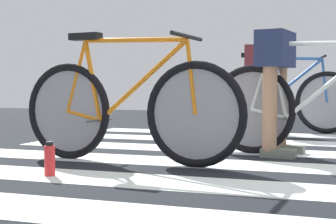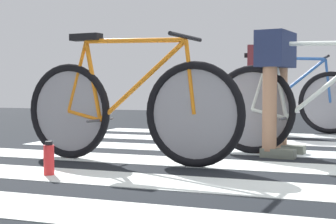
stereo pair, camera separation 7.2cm
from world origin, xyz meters
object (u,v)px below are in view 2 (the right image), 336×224
Objects in this scene: cyclist_2_of_3 at (276,76)px; bicycle_3_of_3 at (284,100)px; bicycle_1_of_3 at (127,109)px; cyclist_3_of_3 at (258,77)px; water_bottle at (49,159)px; bicycle_2_of_3 at (316,107)px.

cyclist_2_of_3 reaches higher than bicycle_3_of_3.
cyclist_2_of_3 is at bearing 43.63° from bicycle_1_of_3.
bicycle_1_of_3 is 2.73m from cyclist_3_of_3.
bicycle_3_of_3 is (0.78, 2.72, 0.00)m from bicycle_1_of_3.
cyclist_2_of_3 is 1.98m from cyclist_3_of_3.
water_bottle is at bearing -111.13° from cyclist_3_of_3.
water_bottle is (-0.70, -3.32, -0.56)m from cyclist_3_of_3.
bicycle_2_of_3 is at bearing -85.96° from bicycle_3_of_3.
cyclist_2_of_3 is at bearing -85.28° from cyclist_3_of_3.
cyclist_2_of_3 is (0.95, 0.75, 0.25)m from bicycle_1_of_3.
cyclist_2_of_3 is at bearing -180.00° from bicycle_2_of_3.
bicycle_2_of_3 is 2.14m from cyclist_3_of_3.
bicycle_2_of_3 is (1.25, 0.70, 0.00)m from bicycle_1_of_3.
bicycle_2_of_3 is at bearing 42.14° from water_bottle.
bicycle_1_of_3 and bicycle_3_of_3 have the same top height.
bicycle_3_of_3 is at bearing 79.29° from bicycle_1_of_3.
cyclist_3_of_3 reaches higher than bicycle_1_of_3.
cyclist_3_of_3 is (0.47, 2.67, 0.27)m from bicycle_1_of_3.
cyclist_2_of_3 is 0.96× the size of cyclist_3_of_3.
bicycle_2_of_3 is 1.00× the size of bicycle_3_of_3.
bicycle_2_of_3 is at bearing 0.00° from cyclist_2_of_3.
cyclist_3_of_3 is at bearing 85.24° from bicycle_1_of_3.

